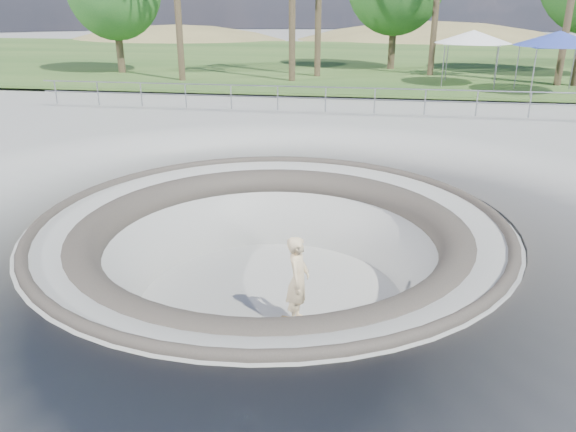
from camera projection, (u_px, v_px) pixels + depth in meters
The scene contains 9 objects.
ground at pixel (271, 221), 12.24m from camera, with size 180.00×180.00×0.00m, color gray.
skate_bowl at pixel (272, 294), 12.90m from camera, with size 14.00×14.00×4.10m.
grass_strip at pixel (353, 59), 43.47m from camera, with size 180.00×36.00×0.12m.
distant_hills at pixel (393, 103), 66.85m from camera, with size 103.20×45.00×28.60m.
safety_railing at pixel (326, 99), 23.04m from camera, with size 25.00×0.06×1.03m.
skateboard at pixel (298, 322), 11.79m from camera, with size 0.84×0.40×0.08m.
skater at pixel (298, 281), 11.44m from camera, with size 0.70×0.46×1.93m, color beige.
canopy_white at pixel (473, 37), 29.04m from camera, with size 5.41×5.41×2.77m.
canopy_blue at pixel (559, 39), 26.26m from camera, with size 5.69×5.69×2.88m.
Camera 1 is at (2.19, -11.17, 4.50)m, focal length 35.00 mm.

